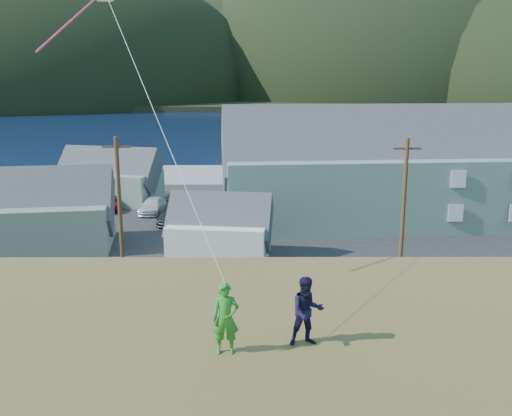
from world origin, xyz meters
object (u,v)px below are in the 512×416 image
at_px(lodge, 427,169).
at_px(kite_flyer_navy, 307,311).
at_px(shed_palegreen_near, 43,213).
at_px(shed_white, 220,229).
at_px(shed_palegreen_far, 109,177).
at_px(wharf, 181,177).
at_px(kite_flyer_green, 226,318).

relative_size(lodge, kite_flyer_navy, 23.30).
distance_m(lodge, shed_palegreen_near, 32.53).
bearing_deg(shed_white, shed_palegreen_far, 130.82).
relative_size(wharf, shed_white, 3.28).
bearing_deg(shed_palegreen_far, shed_palegreen_near, -79.87).
relative_size(wharf, kite_flyer_navy, 16.37).
bearing_deg(wharf, kite_flyer_navy, -79.96).
xyz_separation_m(lodge, shed_white, (-17.87, -10.68, -2.63)).
xyz_separation_m(wharf, kite_flyer_navy, (10.40, -58.78, 7.54)).
distance_m(shed_white, kite_flyer_navy, 28.41).
relative_size(lodge, shed_palegreen_far, 3.23).
xyz_separation_m(shed_palegreen_near, shed_white, (13.62, -2.80, -0.57)).
distance_m(shed_palegreen_near, shed_palegreen_far, 16.36).
height_order(lodge, shed_white, lodge).
xyz_separation_m(shed_white, kite_flyer_green, (1.87, -27.98, 5.73)).
bearing_deg(lodge, kite_flyer_green, -117.22).
relative_size(shed_palegreen_near, shed_palegreen_far, 0.98).
xyz_separation_m(wharf, kite_flyer_green, (8.60, -59.18, 7.55)).
bearing_deg(wharf, kite_flyer_green, -81.73).
bearing_deg(kite_flyer_green, shed_palegreen_far, 103.85).
height_order(kite_flyer_green, kite_flyer_navy, kite_flyer_green).
bearing_deg(kite_flyer_navy, kite_flyer_green, -177.22).
height_order(lodge, kite_flyer_navy, lodge).
height_order(shed_palegreen_near, kite_flyer_green, kite_flyer_green).
relative_size(wharf, shed_palegreen_far, 2.27).
relative_size(wharf, kite_flyer_green, 16.20).
distance_m(shed_palegreen_far, kite_flyer_green, 49.59).
height_order(wharf, shed_white, shed_white).
distance_m(shed_palegreen_near, kite_flyer_navy, 35.33).
distance_m(wharf, shed_palegreen_far, 13.64).
bearing_deg(lodge, kite_flyer_navy, -115.10).
xyz_separation_m(shed_palegreen_near, shed_palegreen_far, (0.93, 16.33, -0.17)).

